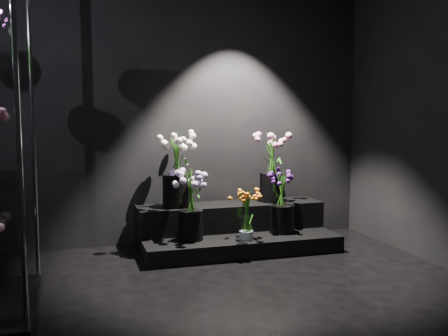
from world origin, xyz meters
name	(u,v)px	position (x,y,z in m)	size (l,w,h in m)	color
floor	(244,312)	(0.00, 0.00, 0.00)	(4.00, 4.00, 0.00)	black
wall_back	(181,108)	(0.00, 2.00, 1.40)	(4.00, 4.00, 0.00)	black
display_riser	(234,230)	(0.46, 1.62, 0.18)	(1.90, 0.85, 0.42)	black
bouquet_orange_bells	(246,213)	(0.47, 1.28, 0.41)	(0.34, 0.34, 0.49)	white
bouquet_lilac	(191,199)	(-0.04, 1.41, 0.54)	(0.48, 0.48, 0.66)	black
bouquet_purple	(282,200)	(0.90, 1.43, 0.48)	(0.38, 0.38, 0.61)	black
bouquet_cream_roses	(176,165)	(-0.11, 1.71, 0.84)	(0.44, 0.44, 0.73)	black
bouquet_pink_roses	(272,162)	(0.90, 1.73, 0.83)	(0.46, 0.46, 0.73)	black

